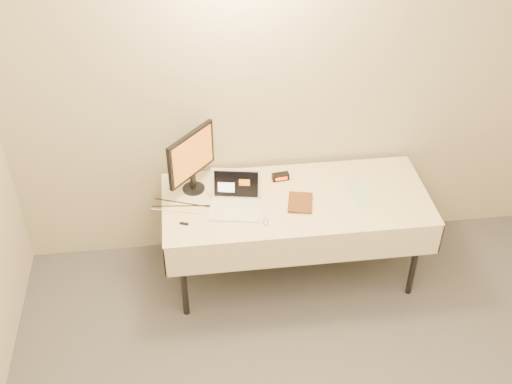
{
  "coord_description": "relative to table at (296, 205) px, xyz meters",
  "views": [
    {
      "loc": [
        -0.71,
        -1.4,
        3.5
      ],
      "look_at": [
        -0.29,
        1.99,
        0.86
      ],
      "focal_mm": 45.0,
      "sensor_mm": 36.0,
      "label": 1
    }
  ],
  "objects": [
    {
      "name": "back_wall",
      "position": [
        0.0,
        0.45,
        0.67
      ],
      "size": [
        4.0,
        0.1,
        2.7
      ],
      "primitive_type": "cube",
      "color": "beige",
      "rests_on": "ground"
    },
    {
      "name": "table",
      "position": [
        0.0,
        0.0,
        0.0
      ],
      "size": [
        1.86,
        0.81,
        0.74
      ],
      "color": "black",
      "rests_on": "ground"
    },
    {
      "name": "laptop",
      "position": [
        -0.43,
        -0.03,
        0.12
      ],
      "size": [
        0.39,
        0.34,
        0.24
      ],
      "rotation": [
        0.0,
        0.0,
        -0.18
      ],
      "color": "white",
      "rests_on": "table"
    },
    {
      "name": "monitor",
      "position": [
        -0.7,
        0.19,
        0.33
      ],
      "size": [
        0.32,
        0.36,
        0.47
      ],
      "rotation": [
        0.0,
        0.0,
        0.84
      ],
      "color": "black",
      "rests_on": "table"
    },
    {
      "name": "book",
      "position": [
        -0.06,
        -0.05,
        0.17
      ],
      "size": [
        0.16,
        0.06,
        0.22
      ],
      "primitive_type": "imported",
      "rotation": [
        0.0,
        0.0,
        -0.22
      ],
      "color": "#98521B",
      "rests_on": "table"
    },
    {
      "name": "alarm_clock",
      "position": [
        -0.08,
        0.23,
        0.09
      ],
      "size": [
        0.13,
        0.06,
        0.05
      ],
      "rotation": [
        0.0,
        0.0,
        0.12
      ],
      "color": "black",
      "rests_on": "table"
    },
    {
      "name": "clicker",
      "position": [
        -0.25,
        -0.23,
        0.07
      ],
      "size": [
        0.05,
        0.09,
        0.02
      ],
      "primitive_type": "ellipsoid",
      "rotation": [
        0.0,
        0.0,
        -0.09
      ],
      "color": "#B6B6B8",
      "rests_on": "table"
    },
    {
      "name": "paper_form",
      "position": [
        0.45,
        -0.01,
        0.06
      ],
      "size": [
        0.14,
        0.32,
        0.0
      ],
      "primitive_type": "cube",
      "rotation": [
        0.0,
        0.0,
        0.05
      ],
      "color": "#AFD6AA",
      "rests_on": "table"
    },
    {
      "name": "usb_dongle",
      "position": [
        -0.78,
        -0.18,
        0.07
      ],
      "size": [
        0.06,
        0.04,
        0.01
      ],
      "primitive_type": "cube",
      "rotation": [
        0.0,
        0.0,
        -0.34
      ],
      "color": "black",
      "rests_on": "table"
    }
  ]
}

